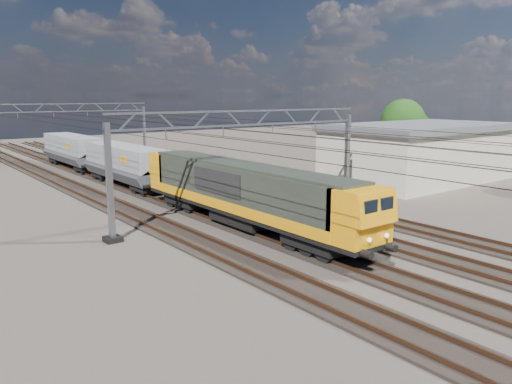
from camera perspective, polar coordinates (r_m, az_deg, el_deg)
ground at (r=30.53m, az=3.72°, el=-4.28°), size 160.00×160.00×0.00m
track_outer_west at (r=27.07m, az=-5.92°, el=-6.15°), size 2.60×140.00×0.30m
track_loco at (r=29.27m, az=0.77°, el=-4.78°), size 2.60×140.00×0.30m
track_inner_east at (r=31.83m, az=6.43°, el=-3.56°), size 2.60×140.00×0.30m
track_outer_east at (r=34.66m, az=11.20°, el=-2.50°), size 2.60×140.00×0.30m
catenary_gantry_mid at (r=32.82m, az=-0.82°, el=3.77°), size 19.90×0.90×7.11m
catenary_gantry_far at (r=65.20m, az=-20.29°, el=6.67°), size 19.90×0.90×7.11m
overhead_wires at (r=35.92m, az=-4.69°, el=7.31°), size 12.03×140.00×0.53m
locomotive at (r=30.19m, az=-1.40°, el=0.10°), size 2.76×21.10×3.62m
hopper_wagon_lead at (r=45.52m, az=-14.72°, el=3.30°), size 3.38×13.00×3.25m
hopper_wagon_mid at (r=58.79m, az=-20.18°, el=4.64°), size 3.38×13.00×3.25m
industrial_shed at (r=50.39m, az=18.25°, el=4.39°), size 18.60×10.60×5.40m
tree_far at (r=61.47m, az=16.75°, el=7.58°), size 5.58×5.18×7.67m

